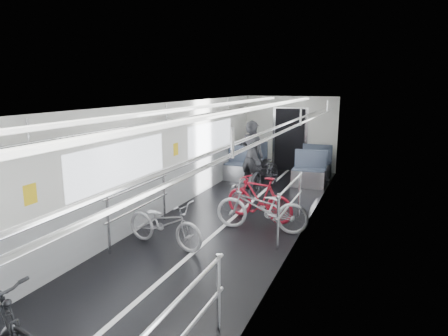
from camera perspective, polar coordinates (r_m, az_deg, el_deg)
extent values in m
cube|color=black|center=(7.01, -3.88, -11.50)|extent=(3.00, 14.00, 0.01)
cube|color=white|center=(6.44, -4.18, 8.46)|extent=(3.00, 14.00, 0.02)
cube|color=silver|center=(7.39, -14.55, -0.85)|extent=(0.02, 14.00, 2.40)
cube|color=silver|center=(6.13, 8.70, -3.20)|extent=(0.02, 14.00, 2.40)
cube|color=silver|center=(13.18, 9.43, 4.88)|extent=(3.00, 0.02, 2.40)
cube|color=white|center=(7.01, -3.88, -11.48)|extent=(0.08, 13.80, 0.01)
cube|color=gray|center=(7.57, -14.07, -6.42)|extent=(0.01, 13.90, 0.90)
cube|color=gray|center=(6.38, 8.22, -9.70)|extent=(0.01, 13.90, 0.90)
cube|color=white|center=(7.33, -14.44, 0.65)|extent=(0.01, 10.80, 0.75)
cube|color=white|center=(6.09, 8.49, -1.36)|extent=(0.01, 10.80, 0.75)
cube|color=white|center=(6.70, -8.44, 7.99)|extent=(0.14, 13.40, 0.05)
cube|color=white|center=(6.22, 0.42, 7.82)|extent=(0.14, 13.40, 0.05)
cube|color=black|center=(13.15, 9.35, 3.99)|extent=(0.95, 0.10, 2.00)
imported|color=#98989C|center=(7.07, -8.49, -7.80)|extent=(1.65, 0.78, 0.83)
imported|color=#AEAEB3|center=(7.69, 5.37, -5.62)|extent=(1.84, 0.75, 0.94)
imported|color=maroon|center=(8.31, 5.03, -4.29)|extent=(1.62, 0.80, 0.94)
imported|color=black|center=(10.49, 5.95, -0.73)|extent=(0.81, 1.93, 0.99)
imported|color=black|center=(10.61, 4.02, 1.82)|extent=(0.78, 0.63, 1.85)
imported|color=#322F38|center=(12.42, 3.88, 2.76)|extent=(0.88, 0.74, 1.61)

